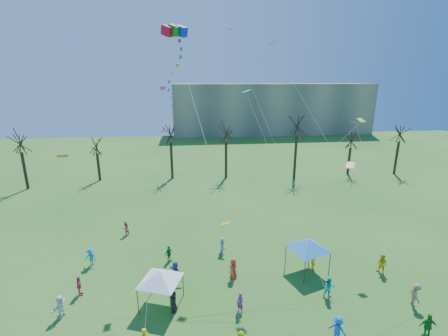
{
  "coord_description": "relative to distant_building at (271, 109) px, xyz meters",
  "views": [
    {
      "loc": [
        -3.44,
        -13.84,
        16.45
      ],
      "look_at": [
        -1.35,
        5.0,
        11.0
      ],
      "focal_mm": 25.0,
      "sensor_mm": 36.0,
      "label": 1
    }
  ],
  "objects": [
    {
      "name": "festival_crowd",
      "position": [
        -22.86,
        -75.05,
        -6.63
      ],
      "size": [
        26.82,
        17.54,
        1.85
      ],
      "color": "red",
      "rests_on": "ground"
    },
    {
      "name": "canopy_tent_white",
      "position": [
        -27.93,
        -75.6,
        -5.03
      ],
      "size": [
        3.68,
        3.68,
        2.92
      ],
      "color": "#3F3F44",
      "rests_on": "ground"
    },
    {
      "name": "small_kites_aloft",
      "position": [
        -21.28,
        -70.64,
        5.85
      ],
      "size": [
        28.19,
        18.81,
        30.74
      ],
      "color": "#F25F0C",
      "rests_on": "ground"
    },
    {
      "name": "distant_building",
      "position": [
        0.0,
        0.0,
        0.0
      ],
      "size": [
        60.0,
        14.0,
        15.0
      ],
      "primitive_type": "cube",
      "color": "gray",
      "rests_on": "ground"
    },
    {
      "name": "canopy_tent_blue",
      "position": [
        -15.49,
        -72.62,
        -4.89
      ],
      "size": [
        3.9,
        3.9,
        3.08
      ],
      "color": "#3F3F44",
      "rests_on": "ground"
    },
    {
      "name": "big_box_kite",
      "position": [
        -26.33,
        -72.66,
        8.29
      ],
      "size": [
        3.44,
        7.84,
        22.77
      ],
      "color": "red",
      "rests_on": "ground"
    },
    {
      "name": "bare_tree_row",
      "position": [
        -17.52,
        -45.65,
        -0.41
      ],
      "size": [
        66.59,
        8.28,
        11.76
      ],
      "color": "black",
      "rests_on": "ground"
    }
  ]
}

